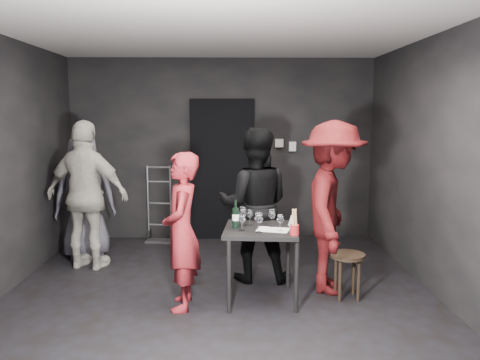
{
  "coord_description": "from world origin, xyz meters",
  "views": [
    {
      "loc": [
        0.12,
        -4.52,
        1.88
      ],
      "look_at": [
        0.22,
        0.25,
        1.2
      ],
      "focal_mm": 35.0,
      "sensor_mm": 36.0,
      "label": 1
    }
  ],
  "objects_px": {
    "server_red": "(182,230)",
    "hand_truck": "(160,227)",
    "man_maroon": "(333,189)",
    "bystander_cream": "(86,180)",
    "stool": "(347,263)",
    "wine_bottle": "(236,217)",
    "breadstick_cup": "(295,222)",
    "bystander_grey": "(85,192)",
    "woman_black": "(254,193)",
    "tasting_table": "(261,237)"
  },
  "relations": [
    {
      "from": "bystander_grey",
      "to": "wine_bottle",
      "type": "relative_size",
      "value": 6.07
    },
    {
      "from": "stool",
      "to": "bystander_cream",
      "type": "relative_size",
      "value": 0.21
    },
    {
      "from": "tasting_table",
      "to": "woman_black",
      "type": "bearing_deg",
      "value": 93.21
    },
    {
      "from": "server_red",
      "to": "woman_black",
      "type": "height_order",
      "value": "woman_black"
    },
    {
      "from": "breadstick_cup",
      "to": "hand_truck",
      "type": "bearing_deg",
      "value": 123.03
    },
    {
      "from": "tasting_table",
      "to": "bystander_grey",
      "type": "bearing_deg",
      "value": 145.81
    },
    {
      "from": "hand_truck",
      "to": "bystander_grey",
      "type": "xyz_separation_m",
      "value": [
        -0.84,
        -0.78,
        0.66
      ]
    },
    {
      "from": "man_maroon",
      "to": "bystander_cream",
      "type": "relative_size",
      "value": 1.01
    },
    {
      "from": "hand_truck",
      "to": "woman_black",
      "type": "relative_size",
      "value": 0.56
    },
    {
      "from": "tasting_table",
      "to": "woman_black",
      "type": "height_order",
      "value": "woman_black"
    },
    {
      "from": "bystander_grey",
      "to": "breadstick_cup",
      "type": "distance_m",
      "value": 3.07
    },
    {
      "from": "bystander_grey",
      "to": "bystander_cream",
      "type": "bearing_deg",
      "value": 93.37
    },
    {
      "from": "tasting_table",
      "to": "wine_bottle",
      "type": "relative_size",
      "value": 2.63
    },
    {
      "from": "server_red",
      "to": "breadstick_cup",
      "type": "relative_size",
      "value": 5.82
    },
    {
      "from": "stool",
      "to": "bystander_cream",
      "type": "bearing_deg",
      "value": 160.8
    },
    {
      "from": "hand_truck",
      "to": "man_maroon",
      "type": "height_order",
      "value": "man_maroon"
    },
    {
      "from": "hand_truck",
      "to": "stool",
      "type": "height_order",
      "value": "hand_truck"
    },
    {
      "from": "man_maroon",
      "to": "breadstick_cup",
      "type": "height_order",
      "value": "man_maroon"
    },
    {
      "from": "server_red",
      "to": "breadstick_cup",
      "type": "bearing_deg",
      "value": 81.74
    },
    {
      "from": "server_red",
      "to": "bystander_grey",
      "type": "relative_size",
      "value": 0.89
    },
    {
      "from": "tasting_table",
      "to": "bystander_cream",
      "type": "height_order",
      "value": "bystander_cream"
    },
    {
      "from": "tasting_table",
      "to": "bystander_cream",
      "type": "xyz_separation_m",
      "value": [
        -2.04,
        1.05,
        0.44
      ]
    },
    {
      "from": "bystander_cream",
      "to": "woman_black",
      "type": "bearing_deg",
      "value": -177.08
    },
    {
      "from": "man_maroon",
      "to": "breadstick_cup",
      "type": "distance_m",
      "value": 0.74
    },
    {
      "from": "server_red",
      "to": "hand_truck",
      "type": "bearing_deg",
      "value": -168.91
    },
    {
      "from": "hand_truck",
      "to": "man_maroon",
      "type": "bearing_deg",
      "value": -36.88
    },
    {
      "from": "woman_black",
      "to": "breadstick_cup",
      "type": "distance_m",
      "value": 0.95
    },
    {
      "from": "bystander_cream",
      "to": "wine_bottle",
      "type": "bearing_deg",
      "value": 164.9
    },
    {
      "from": "wine_bottle",
      "to": "stool",
      "type": "bearing_deg",
      "value": 1.19
    },
    {
      "from": "hand_truck",
      "to": "bystander_grey",
      "type": "relative_size",
      "value": 0.65
    },
    {
      "from": "man_maroon",
      "to": "wine_bottle",
      "type": "height_order",
      "value": "man_maroon"
    },
    {
      "from": "stool",
      "to": "server_red",
      "type": "relative_size",
      "value": 0.3
    },
    {
      "from": "server_red",
      "to": "man_maroon",
      "type": "relative_size",
      "value": 0.7
    },
    {
      "from": "bystander_cream",
      "to": "man_maroon",
      "type": "bearing_deg",
      "value": 179.36
    },
    {
      "from": "woman_black",
      "to": "wine_bottle",
      "type": "bearing_deg",
      "value": 74.49
    },
    {
      "from": "hand_truck",
      "to": "bystander_cream",
      "type": "relative_size",
      "value": 0.51
    },
    {
      "from": "stool",
      "to": "breadstick_cup",
      "type": "relative_size",
      "value": 1.77
    },
    {
      "from": "hand_truck",
      "to": "wine_bottle",
      "type": "xyz_separation_m",
      "value": [
        1.11,
        -2.28,
        0.65
      ]
    },
    {
      "from": "breadstick_cup",
      "to": "bystander_grey",
      "type": "bearing_deg",
      "value": 144.69
    },
    {
      "from": "tasting_table",
      "to": "woman_black",
      "type": "relative_size",
      "value": 0.37
    },
    {
      "from": "server_red",
      "to": "bystander_grey",
      "type": "distance_m",
      "value": 2.2
    },
    {
      "from": "hand_truck",
      "to": "bystander_cream",
      "type": "distance_m",
      "value": 1.67
    },
    {
      "from": "bystander_cream",
      "to": "hand_truck",
      "type": "bearing_deg",
      "value": -103.22
    },
    {
      "from": "tasting_table",
      "to": "bystander_cream",
      "type": "relative_size",
      "value": 0.34
    },
    {
      "from": "bystander_grey",
      "to": "man_maroon",
      "type": "bearing_deg",
      "value": 139.88
    },
    {
      "from": "wine_bottle",
      "to": "bystander_cream",
      "type": "bearing_deg",
      "value": 149.69
    },
    {
      "from": "man_maroon",
      "to": "stool",
      "type": "bearing_deg",
      "value": -137.2
    },
    {
      "from": "woman_black",
      "to": "server_red",
      "type": "bearing_deg",
      "value": 50.56
    },
    {
      "from": "breadstick_cup",
      "to": "bystander_cream",
      "type": "bearing_deg",
      "value": 150.53
    },
    {
      "from": "hand_truck",
      "to": "bystander_grey",
      "type": "distance_m",
      "value": 1.33
    }
  ]
}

